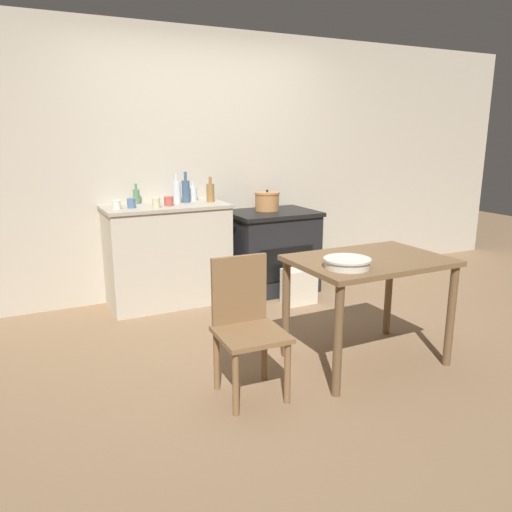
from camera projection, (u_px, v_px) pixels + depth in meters
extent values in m
plane|color=#896B4C|center=(277.00, 343.00, 3.87)|extent=(14.00, 14.00, 0.00)
cube|color=beige|center=(201.00, 165.00, 4.94)|extent=(8.00, 0.07, 2.55)
cube|color=beige|center=(168.00, 256.00, 4.68)|extent=(1.11, 0.53, 0.91)
cube|color=#A9A08F|center=(166.00, 207.00, 4.56)|extent=(1.14, 0.56, 0.03)
cube|color=black|center=(272.00, 253.00, 5.11)|extent=(0.82, 0.63, 0.78)
cube|color=black|center=(272.00, 213.00, 5.01)|extent=(0.86, 0.67, 0.04)
cube|color=black|center=(287.00, 264.00, 4.84)|extent=(0.57, 0.01, 0.33)
cube|color=brown|center=(370.00, 261.00, 3.40)|extent=(1.04, 0.73, 0.03)
cylinder|color=brown|center=(338.00, 341.00, 3.01)|extent=(0.06, 0.06, 0.72)
cylinder|color=brown|center=(451.00, 316.00, 3.42)|extent=(0.06, 0.06, 0.72)
cylinder|color=brown|center=(286.00, 309.00, 3.56)|extent=(0.06, 0.06, 0.72)
cylinder|color=brown|center=(389.00, 291.00, 3.97)|extent=(0.06, 0.06, 0.72)
cube|color=olive|center=(251.00, 334.00, 3.00)|extent=(0.42, 0.42, 0.03)
cube|color=olive|center=(239.00, 289.00, 3.11)|extent=(0.36, 0.05, 0.43)
cylinder|color=olive|center=(236.00, 384.00, 2.84)|extent=(0.04, 0.04, 0.39)
cylinder|color=olive|center=(287.00, 373.00, 2.97)|extent=(0.04, 0.04, 0.39)
cylinder|color=olive|center=(217.00, 360.00, 3.13)|extent=(0.04, 0.04, 0.39)
cylinder|color=olive|center=(264.00, 351.00, 3.26)|extent=(0.04, 0.04, 0.39)
cube|color=beige|center=(299.00, 286.00, 4.74)|extent=(0.30, 0.21, 0.33)
cylinder|color=#B77A47|center=(267.00, 202.00, 5.04)|extent=(0.24, 0.24, 0.17)
cylinder|color=#B77A47|center=(267.00, 193.00, 5.02)|extent=(0.26, 0.26, 0.02)
sphere|color=black|center=(267.00, 191.00, 5.01)|extent=(0.02, 0.02, 0.02)
cylinder|color=silver|center=(347.00, 263.00, 3.14)|extent=(0.28, 0.28, 0.06)
cylinder|color=beige|center=(347.00, 259.00, 3.13)|extent=(0.30, 0.30, 0.01)
cylinder|color=olive|center=(210.00, 193.00, 4.75)|extent=(0.08, 0.08, 0.17)
cylinder|color=olive|center=(210.00, 180.00, 4.72)|extent=(0.03, 0.03, 0.07)
cylinder|color=silver|center=(193.00, 194.00, 4.82)|extent=(0.07, 0.07, 0.13)
cylinder|color=silver|center=(193.00, 185.00, 4.80)|extent=(0.03, 0.03, 0.05)
cylinder|color=silver|center=(177.00, 193.00, 4.63)|extent=(0.07, 0.07, 0.20)
cylinder|color=silver|center=(176.00, 178.00, 4.60)|extent=(0.03, 0.03, 0.08)
cylinder|color=#3D5675|center=(186.00, 192.00, 4.70)|extent=(0.08, 0.08, 0.21)
cylinder|color=#3D5675|center=(185.00, 176.00, 4.67)|extent=(0.03, 0.03, 0.08)
cylinder|color=#517F5B|center=(136.00, 197.00, 4.62)|extent=(0.06, 0.06, 0.13)
cylinder|color=#517F5B|center=(136.00, 187.00, 4.59)|extent=(0.02, 0.02, 0.05)
cylinder|color=#4C6B99|center=(131.00, 203.00, 4.36)|extent=(0.07, 0.07, 0.09)
cylinder|color=silver|center=(116.00, 205.00, 4.28)|extent=(0.07, 0.07, 0.08)
cylinder|color=#B74C42|center=(169.00, 201.00, 4.50)|extent=(0.08, 0.08, 0.08)
cylinder|color=beige|center=(156.00, 203.00, 4.38)|extent=(0.07, 0.07, 0.09)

